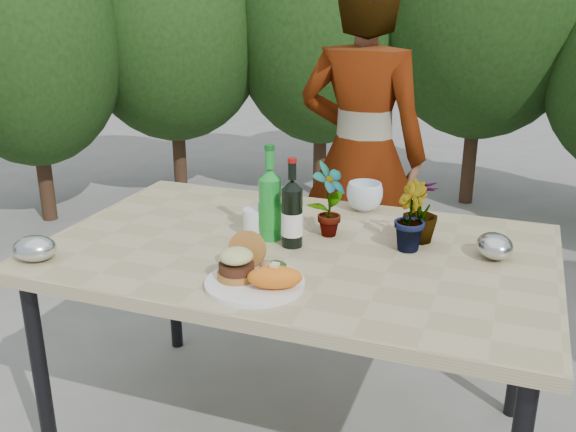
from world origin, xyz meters
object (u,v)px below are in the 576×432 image
(wine_bottle, at_px, (292,214))
(person, at_px, (362,155))
(patio_table, at_px, (297,263))
(dinner_plate, at_px, (255,283))

(wine_bottle, height_order, person, person)
(person, bearing_deg, wine_bottle, 92.20)
(wine_bottle, distance_m, person, 0.99)
(wine_bottle, relative_size, person, 0.18)
(patio_table, distance_m, dinner_plate, 0.32)
(patio_table, height_order, dinner_plate, dinner_plate)
(patio_table, bearing_deg, dinner_plate, -92.22)
(dinner_plate, xyz_separation_m, wine_bottle, (-0.00, 0.31, 0.10))
(patio_table, height_order, wine_bottle, wine_bottle)
(person, bearing_deg, dinner_plate, 92.08)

